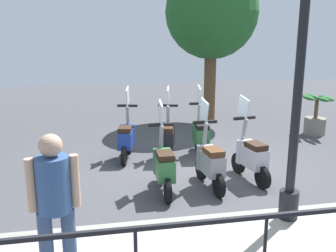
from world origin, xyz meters
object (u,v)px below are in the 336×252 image
Objects in this scene: potted_palm at (315,118)px; scooter_near_1 at (210,162)px; scooter_far_2 at (126,138)px; pedestrian_distant at (55,201)px; lamp_post_near at (299,79)px; scooter_near_2 at (164,166)px; scooter_far_1 at (167,137)px; scooter_far_0 at (201,135)px; scooter_near_0 at (251,156)px; tree_distant at (212,13)px.

potted_palm is 0.69× the size of scooter_near_1.
potted_palm is at bearing -64.75° from scooter_far_2.
scooter_near_1 is (2.46, -2.33, -0.60)m from pedestrian_distant.
scooter_far_2 reaches higher than potted_palm.
pedestrian_distant is (-0.90, 2.98, -1.00)m from lamp_post_near.
scooter_near_2 is 1.80m from scooter_far_1.
scooter_near_1 is at bearing 130.77° from pedestrian_distant.
scooter_near_2 and scooter_far_2 have the same top height.
scooter_far_2 is at bearing 93.95° from scooter_far_0.
scooter_far_0 is (3.35, 0.31, -1.59)m from lamp_post_near.
scooter_far_2 is (1.66, 2.13, 0.00)m from scooter_near_0.
scooter_near_2 is (-0.05, 0.83, 0.00)m from scooter_near_1.
scooter_far_0 is (-3.35, 1.22, -2.78)m from tree_distant.
tree_distant is 5.17m from scooter_far_2.
pedestrian_distant is 8.31m from potted_palm.
lamp_post_near is at bearing -168.65° from scooter_far_0.
lamp_post_near reaches higher than scooter_far_1.
scooter_far_1 is 1.00× the size of scooter_far_2.
scooter_near_2 is at bearing 155.32° from tree_distant.
scooter_far_0 is 1.00× the size of scooter_far_1.
tree_distant is 4.23m from potted_palm.
pedestrian_distant is at bearing 106.78° from lamp_post_near.
scooter_far_1 is (1.52, 1.26, 0.00)m from scooter_near_0.
scooter_far_1 is (-3.44, 1.99, -2.78)m from tree_distant.
scooter_near_0 is at bearing 171.67° from tree_distant.
pedestrian_distant reaches higher than scooter_far_2.
lamp_post_near reaches higher than pedestrian_distant.
scooter_far_1 is at bearing 106.81° from potted_palm.
lamp_post_near reaches higher than potted_palm.
pedestrian_distant is 3.43m from scooter_near_1.
tree_distant is at bearing -17.61° from scooter_near_0.
tree_distant is 6.36m from scooter_near_2.
tree_distant is at bearing 147.13° from pedestrian_distant.
scooter_far_2 is (-1.16, 5.19, 0.04)m from potted_palm.
tree_distant reaches higher than scooter_far_2.
scooter_near_0 is at bearing -126.53° from scooter_far_1.
potted_palm is at bearing 125.54° from pedestrian_distant.
scooter_near_1 is 2.26m from scooter_far_2.
tree_distant is 6.05m from scooter_near_1.
lamp_post_near is 3.72m from scooter_far_0.
scooter_far_1 is at bearing -11.45° from scooter_near_2.
scooter_far_0 and scooter_far_2 have the same top height.
pedestrian_distant is 1.50× the size of potted_palm.
scooter_far_1 is (4.16, -1.90, -0.60)m from pedestrian_distant.
lamp_post_near is 2.65m from scooter_near_2.
scooter_far_2 is (-3.30, 2.86, -2.78)m from tree_distant.
scooter_near_1 is at bearing -132.37° from scooter_far_2.
scooter_near_0 is 1.00× the size of scooter_near_2.
scooter_far_0 is at bearing 142.13° from pedestrian_distant.
scooter_far_0 is at bearing -15.55° from scooter_near_1.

